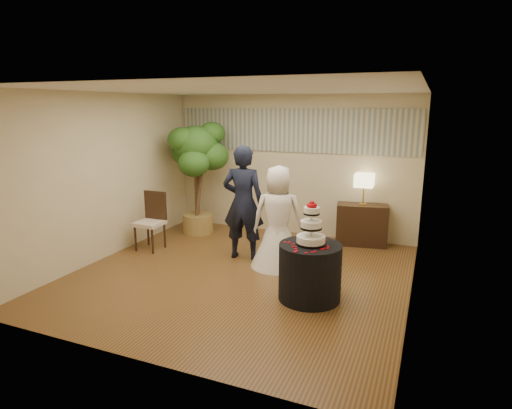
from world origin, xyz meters
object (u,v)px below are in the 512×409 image
at_px(groom, 243,203).
at_px(ficus_tree, 197,178).
at_px(wedding_cake, 311,223).
at_px(side_chair, 149,222).
at_px(bride, 278,217).
at_px(console, 362,225).
at_px(cake_table, 310,272).
at_px(table_lamp, 364,189).

relative_size(groom, ficus_tree, 0.84).
bearing_deg(wedding_cake, side_chair, 164.71).
relative_size(bride, ficus_tree, 0.72).
relative_size(console, ficus_tree, 0.40).
bearing_deg(cake_table, groom, 142.61).
distance_m(cake_table, side_chair, 3.38).
bearing_deg(cake_table, console, 84.16).
height_order(cake_table, console, console).
bearing_deg(cake_table, side_chair, 164.71).
bearing_deg(ficus_tree, wedding_cake, -35.80).
xyz_separation_m(bride, wedding_cake, (0.82, -1.01, 0.24)).
bearing_deg(side_chair, table_lamp, 27.03).
height_order(ficus_tree, side_chair, ficus_tree).
distance_m(bride, table_lamp, 1.99).
bearing_deg(wedding_cake, console, 84.16).
bearing_deg(side_chair, bride, 3.24).
relative_size(cake_table, wedding_cake, 1.42).
bearing_deg(cake_table, wedding_cake, 0.00).
distance_m(groom, table_lamp, 2.32).
bearing_deg(bride, table_lamp, -140.30).
height_order(table_lamp, ficus_tree, ficus_tree).
xyz_separation_m(groom, cake_table, (1.49, -1.14, -0.59)).
bearing_deg(table_lamp, cake_table, -95.84).
distance_m(bride, wedding_cake, 1.32).
bearing_deg(side_chair, groom, 8.60).
xyz_separation_m(groom, console, (1.76, 1.51, -0.59)).
height_order(groom, ficus_tree, ficus_tree).
bearing_deg(cake_table, table_lamp, 84.16).
distance_m(cake_table, ficus_tree, 3.75).
height_order(wedding_cake, console, wedding_cake).
bearing_deg(ficus_tree, side_chair, -102.37).
bearing_deg(table_lamp, groom, -139.43).
bearing_deg(side_chair, ficus_tree, 78.10).
xyz_separation_m(groom, wedding_cake, (1.49, -1.14, 0.10)).
xyz_separation_m(table_lamp, side_chair, (-3.53, -1.76, -0.54)).
bearing_deg(bride, console, -140.30).
height_order(bride, table_lamp, bride).
xyz_separation_m(cake_table, wedding_cake, (0.00, 0.00, 0.69)).
height_order(bride, ficus_tree, ficus_tree).
distance_m(groom, console, 2.40).
height_order(cake_table, table_lamp, table_lamp).
relative_size(cake_table, table_lamp, 1.45).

